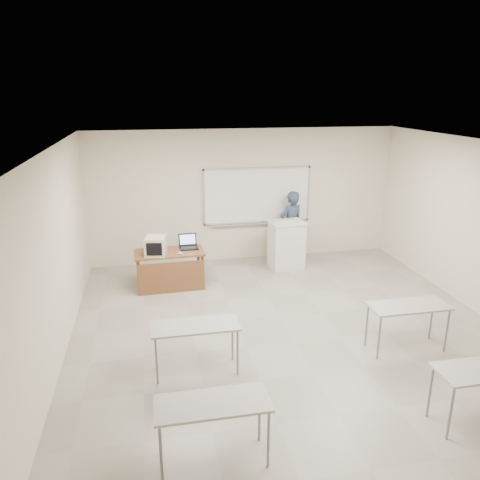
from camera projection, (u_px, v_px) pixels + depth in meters
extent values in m
cube|color=gray|center=(295.00, 342.00, 7.38)|extent=(7.00, 8.00, 0.01)
cube|color=white|center=(257.00, 195.00, 10.68)|extent=(2.40, 0.03, 1.20)
cube|color=#B7BABC|center=(257.00, 168.00, 10.49)|extent=(2.48, 0.04, 0.04)
cube|color=#B7BABC|center=(257.00, 222.00, 10.87)|extent=(2.48, 0.04, 0.04)
cube|color=#B7BABC|center=(204.00, 198.00, 10.46)|extent=(0.04, 0.04, 1.28)
cube|color=#B7BABC|center=(308.00, 193.00, 10.90)|extent=(0.04, 0.04, 1.28)
cube|color=#B7BABC|center=(257.00, 224.00, 10.84)|extent=(2.16, 0.07, 0.02)
cube|color=#A2A19D|center=(195.00, 326.00, 6.40)|extent=(1.20, 0.50, 0.03)
cylinder|color=slate|center=(157.00, 361.00, 6.22)|extent=(0.03, 0.03, 0.70)
cylinder|color=slate|center=(238.00, 353.00, 6.42)|extent=(0.03, 0.03, 0.70)
cylinder|color=slate|center=(156.00, 346.00, 6.59)|extent=(0.03, 0.03, 0.70)
cylinder|color=slate|center=(232.00, 338.00, 6.80)|extent=(0.03, 0.03, 0.70)
cube|color=#A2A19D|center=(409.00, 306.00, 6.98)|extent=(1.20, 0.50, 0.03)
cylinder|color=slate|center=(379.00, 338.00, 6.81)|extent=(0.03, 0.03, 0.70)
cylinder|color=slate|center=(447.00, 331.00, 7.01)|extent=(0.03, 0.03, 0.70)
cylinder|color=slate|center=(367.00, 325.00, 7.18)|extent=(0.03, 0.03, 0.70)
cylinder|color=slate|center=(431.00, 319.00, 7.38)|extent=(0.03, 0.03, 0.70)
cube|color=#A2A19D|center=(212.00, 404.00, 4.81)|extent=(1.20, 0.50, 0.03)
cylinder|color=slate|center=(161.00, 454.00, 4.63)|extent=(0.03, 0.03, 0.70)
cylinder|color=slate|center=(268.00, 439.00, 4.83)|extent=(0.03, 0.03, 0.70)
cylinder|color=slate|center=(160.00, 427.00, 5.01)|extent=(0.03, 0.03, 0.70)
cylinder|color=slate|center=(259.00, 414.00, 5.21)|extent=(0.03, 0.03, 0.70)
cylinder|color=slate|center=(451.00, 413.00, 5.22)|extent=(0.03, 0.03, 0.70)
cylinder|color=slate|center=(430.00, 392.00, 5.59)|extent=(0.03, 0.03, 0.70)
cube|color=brown|center=(169.00, 252.00, 9.25)|extent=(1.36, 0.68, 0.04)
cube|color=brown|center=(171.00, 278.00, 9.08)|extent=(1.29, 0.03, 0.63)
cylinder|color=#4C271B|center=(138.00, 278.00, 8.99)|extent=(0.06, 0.06, 0.71)
cylinder|color=#4C271B|center=(202.00, 273.00, 9.22)|extent=(0.06, 0.06, 0.71)
cylinder|color=#4C271B|center=(139.00, 267.00, 9.52)|extent=(0.06, 0.06, 0.71)
cylinder|color=#4C271B|center=(199.00, 263.00, 9.74)|extent=(0.06, 0.06, 0.71)
cube|color=silver|center=(286.00, 246.00, 10.36)|extent=(0.71, 0.51, 1.02)
cube|color=silver|center=(287.00, 223.00, 10.20)|extent=(0.75, 0.55, 0.04)
cube|color=#B6B598|center=(156.00, 245.00, 9.05)|extent=(0.37, 0.39, 0.35)
cube|color=#B6B598|center=(156.00, 249.00, 8.85)|extent=(0.39, 0.04, 0.37)
cube|color=black|center=(156.00, 249.00, 8.83)|extent=(0.30, 0.01, 0.25)
cube|color=black|center=(189.00, 248.00, 9.41)|extent=(0.36, 0.26, 0.02)
cube|color=black|center=(189.00, 248.00, 9.40)|extent=(0.30, 0.15, 0.01)
cube|color=black|center=(188.00, 239.00, 9.52)|extent=(0.36, 0.08, 0.25)
cube|color=#9EC4EB|center=(188.00, 239.00, 9.52)|extent=(0.31, 0.06, 0.19)
ellipsoid|color=#B3B5BC|center=(180.00, 253.00, 9.09)|extent=(0.11, 0.10, 0.04)
cube|color=#B6B598|center=(283.00, 220.00, 10.25)|extent=(0.50, 0.25, 0.03)
imported|color=black|center=(291.00, 226.00, 10.76)|extent=(0.70, 0.57, 1.63)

